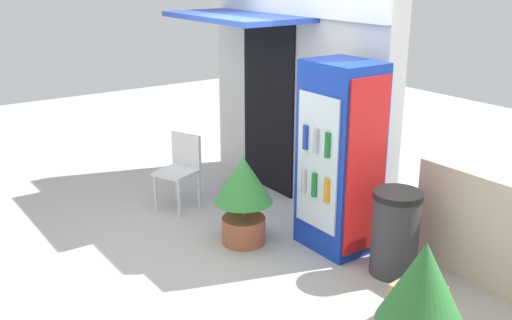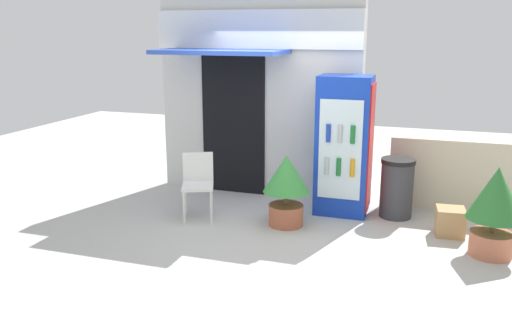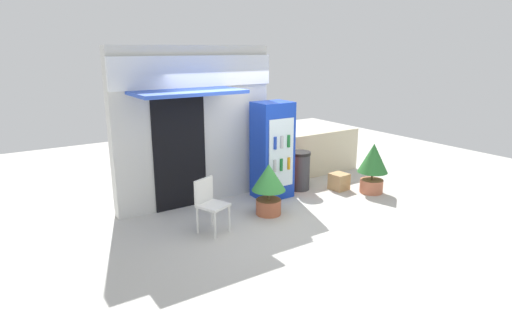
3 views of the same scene
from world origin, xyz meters
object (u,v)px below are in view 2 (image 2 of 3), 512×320
at_px(plastic_chair, 198,180).
at_px(trash_bin, 397,188).
at_px(potted_plant_curbside, 495,204).
at_px(potted_plant_near_shop, 286,184).
at_px(drink_cooler, 344,146).
at_px(cardboard_box, 450,222).

xyz_separation_m(plastic_chair, trash_bin, (2.58, 0.86, -0.11)).
xyz_separation_m(potted_plant_curbside, trash_bin, (-1.12, 1.00, -0.20)).
height_order(potted_plant_near_shop, potted_plant_curbside, potted_plant_curbside).
bearing_deg(potted_plant_near_shop, trash_bin, 30.33).
distance_m(drink_cooler, plastic_chair, 2.06).
distance_m(potted_plant_curbside, trash_bin, 1.52).
distance_m(plastic_chair, trash_bin, 2.72).
height_order(trash_bin, cardboard_box, trash_bin).
xyz_separation_m(potted_plant_near_shop, cardboard_box, (2.05, 0.31, -0.39)).
xyz_separation_m(plastic_chair, potted_plant_curbside, (3.70, -0.14, 0.09)).
xyz_separation_m(drink_cooler, potted_plant_curbside, (1.86, -0.95, -0.35)).
bearing_deg(plastic_chair, cardboard_box, 6.47).
bearing_deg(potted_plant_curbside, trash_bin, 138.41).
bearing_deg(plastic_chair, trash_bin, 18.38).
xyz_separation_m(drink_cooler, trash_bin, (0.73, 0.05, -0.55)).
distance_m(potted_plant_near_shop, trash_bin, 1.57).
distance_m(plastic_chair, potted_plant_near_shop, 1.23).
bearing_deg(cardboard_box, drink_cooler, 162.98).
bearing_deg(trash_bin, drink_cooler, -176.29).
bearing_deg(drink_cooler, potted_plant_curbside, -27.10).
distance_m(potted_plant_curbside, cardboard_box, 0.80).
height_order(potted_plant_near_shop, trash_bin, potted_plant_near_shop).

